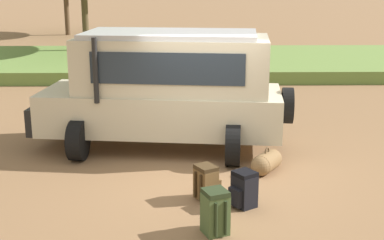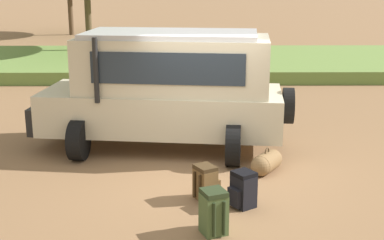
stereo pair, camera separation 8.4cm
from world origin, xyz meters
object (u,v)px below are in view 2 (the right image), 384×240
object	(u,v)px
backpack_cluster_center	(206,183)
duffel_bag_low_black_case	(267,162)
backpack_beside_front_wheel	(243,190)
safari_vehicle	(167,87)
backpack_near_rear_wheel	(214,212)

from	to	relation	value
backpack_cluster_center	duffel_bag_low_black_case	bearing A→B (deg)	46.30
backpack_beside_front_wheel	duffel_bag_low_black_case	distance (m)	1.64
backpack_beside_front_wheel	duffel_bag_low_black_case	world-z (taller)	backpack_beside_front_wheel
safari_vehicle	backpack_cluster_center	bearing A→B (deg)	-75.50
backpack_beside_front_wheel	safari_vehicle	bearing A→B (deg)	112.87
backpack_beside_front_wheel	backpack_cluster_center	distance (m)	0.65
safari_vehicle	backpack_cluster_center	world-z (taller)	safari_vehicle
backpack_beside_front_wheel	backpack_cluster_center	world-z (taller)	backpack_beside_front_wheel
safari_vehicle	duffel_bag_low_black_case	size ratio (longest dim) A/B	7.10
duffel_bag_low_black_case	backpack_cluster_center	bearing A→B (deg)	-133.70
backpack_cluster_center	backpack_near_rear_wheel	distance (m)	1.19
safari_vehicle	backpack_beside_front_wheel	size ratio (longest dim) A/B	9.38
backpack_beside_front_wheel	duffel_bag_low_black_case	size ratio (longest dim) A/B	0.76
backpack_beside_front_wheel	backpack_near_rear_wheel	world-z (taller)	backpack_near_rear_wheel
backpack_cluster_center	duffel_bag_low_black_case	xyz separation A→B (m)	(1.17, 1.22, -0.09)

